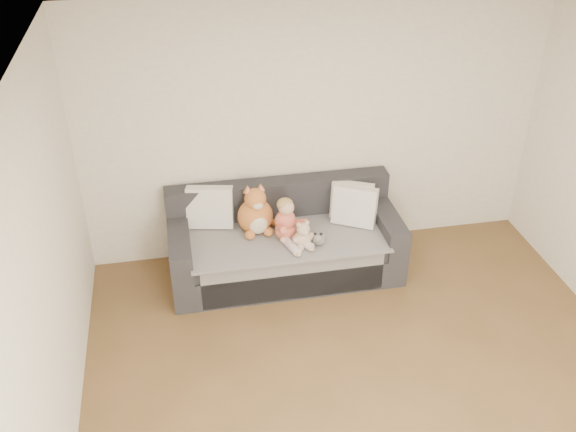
% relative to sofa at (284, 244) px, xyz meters
% --- Properties ---
extents(room_shell, '(5.00, 5.00, 5.00)m').
position_rel_sofa_xyz_m(room_shell, '(0.39, -1.64, 0.99)').
color(room_shell, brown).
rests_on(room_shell, ground).
extents(sofa, '(2.20, 0.94, 0.85)m').
position_rel_sofa_xyz_m(sofa, '(0.00, 0.00, 0.00)').
color(sofa, '#26262A').
rests_on(sofa, ground).
extents(cushion_left, '(0.47, 0.28, 0.42)m').
position_rel_sofa_xyz_m(cushion_left, '(-0.68, 0.23, 0.36)').
color(cushion_left, silver).
rests_on(cushion_left, sofa).
extents(cushion_right_back, '(0.44, 0.34, 0.38)m').
position_rel_sofa_xyz_m(cushion_right_back, '(0.70, 0.11, 0.35)').
color(cushion_right_back, silver).
rests_on(cushion_right_back, sofa).
extents(cushion_right_front, '(0.46, 0.37, 0.40)m').
position_rel_sofa_xyz_m(cushion_right_front, '(0.69, 0.00, 0.36)').
color(cushion_right_front, silver).
rests_on(cushion_right_front, sofa).
extents(toddler, '(0.33, 0.44, 0.43)m').
position_rel_sofa_xyz_m(toddler, '(0.00, -0.17, 0.34)').
color(toddler, '#F16F55').
rests_on(toddler, sofa).
extents(plush_cat, '(0.42, 0.37, 0.52)m').
position_rel_sofa_xyz_m(plush_cat, '(-0.26, 0.05, 0.35)').
color(plush_cat, '#B85429').
rests_on(plush_cat, sofa).
extents(teddy_bear, '(0.21, 0.17, 0.27)m').
position_rel_sofa_xyz_m(teddy_bear, '(0.12, -0.30, 0.27)').
color(teddy_bear, '#D0B490').
rests_on(teddy_bear, sofa).
extents(plush_cow, '(0.13, 0.20, 0.16)m').
position_rel_sofa_xyz_m(plush_cow, '(0.26, -0.29, 0.23)').
color(plush_cow, white).
rests_on(plush_cow, sofa).
extents(sippy_cup, '(0.10, 0.08, 0.12)m').
position_rel_sofa_xyz_m(sippy_cup, '(0.10, -0.20, 0.22)').
color(sippy_cup, purple).
rests_on(sippy_cup, sofa).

